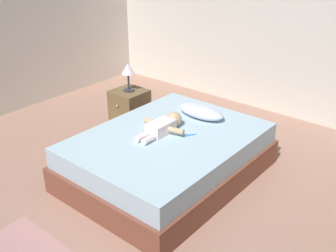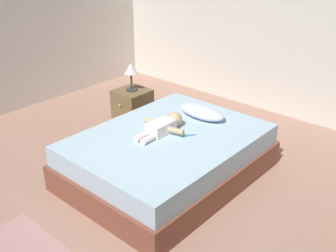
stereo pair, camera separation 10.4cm
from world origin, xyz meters
The scene contains 8 objects.
ground_plane centered at (0.00, 0.00, 0.00)m, with size 8.00×8.00×0.00m, color #A77B67.
wall_behind_bed centered at (0.00, 3.00, 1.35)m, with size 8.00×0.12×2.70m, color silver.
bed centered at (-0.18, 0.71, 0.23)m, with size 1.47×1.97×0.48m.
pillow centered at (-0.18, 1.27, 0.54)m, with size 0.55×0.27×0.13m.
baby centered at (-0.26, 0.75, 0.54)m, with size 0.49×0.59×0.16m.
toothbrush centered at (0.00, 0.84, 0.49)m, with size 0.07×0.12×0.02m.
nightstand centered at (-1.32, 1.32, 0.25)m, with size 0.40×0.43×0.49m.
lamp centered at (-1.32, 1.32, 0.75)m, with size 0.17×0.17×0.36m.
Camera 1 is at (2.09, -2.02, 2.28)m, focal length 42.89 mm.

